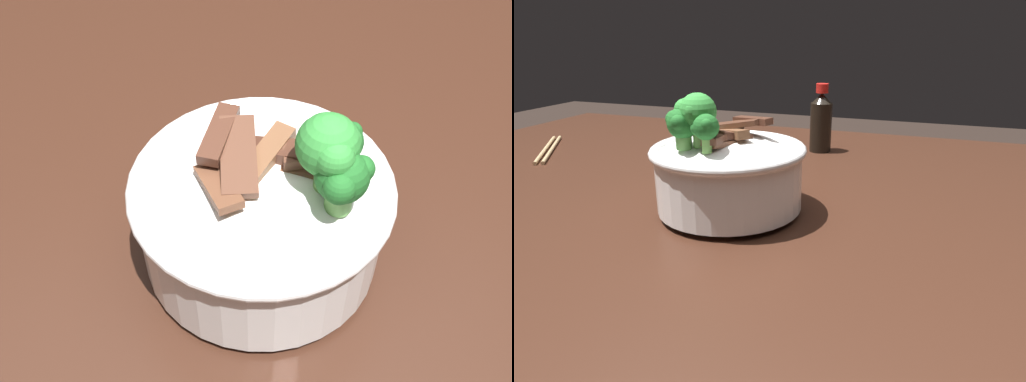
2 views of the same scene
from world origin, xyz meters
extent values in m
cube|color=#381E14|center=(0.00, 0.00, 0.78)|extent=(1.43, 1.01, 0.05)
cube|color=#381E14|center=(0.63, -0.42, 0.38)|extent=(0.08, 0.08, 0.76)
cylinder|color=white|center=(-0.02, 0.06, 0.81)|extent=(0.10, 0.10, 0.01)
cylinder|color=white|center=(-0.02, 0.06, 0.85)|extent=(0.19, 0.19, 0.08)
torus|color=white|center=(-0.02, 0.06, 0.89)|extent=(0.21, 0.21, 0.01)
ellipsoid|color=white|center=(-0.02, 0.06, 0.88)|extent=(0.17, 0.17, 0.06)
cube|color=brown|center=(-0.02, 0.06, 0.92)|extent=(0.07, 0.06, 0.02)
cube|color=#4C2B1E|center=(-0.04, 0.03, 0.93)|extent=(0.06, 0.04, 0.01)
cube|color=brown|center=(-0.03, 0.08, 0.91)|extent=(0.05, 0.08, 0.01)
cube|color=#563323|center=(-0.02, 0.10, 0.92)|extent=(0.02, 0.05, 0.01)
cube|color=#563323|center=(-0.02, 0.05, 0.92)|extent=(0.07, 0.03, 0.02)
cube|color=#4C2B1E|center=(-0.03, 0.08, 0.92)|extent=(0.04, 0.05, 0.02)
cube|color=brown|center=(0.00, 0.03, 0.92)|extent=(0.06, 0.04, 0.01)
cylinder|color=#5B9947|center=(0.02, 0.11, 0.91)|extent=(0.02, 0.02, 0.02)
sphere|color=#1E6023|center=(0.02, 0.11, 0.94)|extent=(0.04, 0.04, 0.04)
sphere|color=#1E6023|center=(0.03, 0.11, 0.94)|extent=(0.02, 0.02, 0.02)
sphere|color=#1E6023|center=(0.01, 0.13, 0.94)|extent=(0.02, 0.02, 0.02)
cylinder|color=#6BA84C|center=(0.00, 0.11, 0.92)|extent=(0.02, 0.02, 0.03)
sphere|color=green|center=(0.00, 0.11, 0.95)|extent=(0.05, 0.05, 0.05)
sphere|color=green|center=(0.02, 0.11, 0.95)|extent=(0.03, 0.03, 0.03)
sphere|color=green|center=(0.00, 0.12, 0.95)|extent=(0.02, 0.02, 0.02)
cylinder|color=#6BA84C|center=(-0.02, 0.12, 0.91)|extent=(0.01, 0.01, 0.02)
sphere|color=#1E6023|center=(-0.02, 0.12, 0.94)|extent=(0.03, 0.03, 0.03)
sphere|color=#1E6023|center=(-0.01, 0.12, 0.93)|extent=(0.02, 0.02, 0.02)
sphere|color=#1E6023|center=(-0.02, 0.13, 0.94)|extent=(0.01, 0.01, 0.01)
cylinder|color=tan|center=(0.48, -0.11, 0.81)|extent=(0.14, 0.18, 0.01)
cylinder|color=tan|center=(0.47, -0.11, 0.81)|extent=(0.14, 0.18, 0.01)
cylinder|color=black|center=(-0.06, -0.30, 0.86)|extent=(0.04, 0.04, 0.10)
cone|color=black|center=(-0.06, -0.30, 0.92)|extent=(0.04, 0.04, 0.02)
cylinder|color=red|center=(-0.06, -0.30, 0.93)|extent=(0.02, 0.02, 0.02)
camera|label=1|loc=(0.30, 0.03, 1.24)|focal=43.09mm
camera|label=2|loc=(-0.26, 0.57, 1.04)|focal=30.81mm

